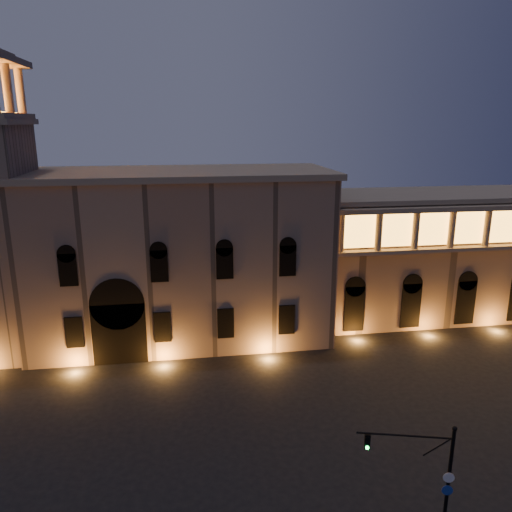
# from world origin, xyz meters

# --- Properties ---
(ground) EXTENTS (160.00, 160.00, 0.00)m
(ground) POSITION_xyz_m (0.00, 0.00, 0.00)
(ground) COLOR black
(ground) RESTS_ON ground
(government_building) EXTENTS (30.80, 12.80, 17.60)m
(government_building) POSITION_xyz_m (-2.08, 21.93, 8.77)
(government_building) COLOR #876D58
(government_building) RESTS_ON ground
(colonnade_wing) EXTENTS (40.60, 11.50, 14.50)m
(colonnade_wing) POSITION_xyz_m (32.00, 23.92, 7.33)
(colonnade_wing) COLOR #826853
(colonnade_wing) RESTS_ON ground
(traffic_light) EXTENTS (5.08, 1.62, 7.17)m
(traffic_light) POSITION_xyz_m (10.75, -7.80, 3.77)
(traffic_light) COLOR black
(traffic_light) RESTS_ON ground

